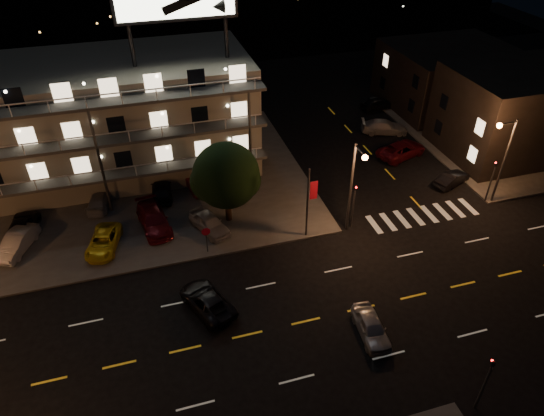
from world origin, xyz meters
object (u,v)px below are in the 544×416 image
object	(u,v)px
tree	(226,177)
lot_car_4	(209,223)
side_car_0	(452,179)
lot_car_7	(100,200)
road_car_west	(207,301)
lot_car_2	(104,242)
road_car_east	(371,327)

from	to	relation	value
tree	lot_car_4	world-z (taller)	tree
tree	side_car_0	world-z (taller)	tree
tree	lot_car_7	bearing A→B (deg)	153.92
tree	road_car_west	bearing A→B (deg)	-110.52
lot_car_2	lot_car_7	distance (m)	5.93
lot_car_7	side_car_0	xyz separation A→B (m)	(31.49, -5.49, -0.13)
lot_car_2	road_car_west	distance (m)	10.60
lot_car_7	tree	bearing A→B (deg)	165.16
side_car_0	road_car_east	bearing A→B (deg)	111.25
tree	lot_car_2	world-z (taller)	tree
lot_car_2	lot_car_4	bearing A→B (deg)	14.03
lot_car_2	road_car_east	size ratio (longest dim) A/B	1.14
side_car_0	road_car_west	xyz separation A→B (m)	(-24.62, -8.71, 0.02)
lot_car_7	side_car_0	distance (m)	31.97
tree	side_car_0	xyz separation A→B (m)	(21.19, -0.45, -3.70)
lot_car_4	road_car_west	bearing A→B (deg)	-124.60
tree	road_car_east	xyz separation A→B (m)	(6.21, -14.34, -3.67)
tree	lot_car_7	size ratio (longest dim) A/B	1.66
lot_car_7	road_car_east	bearing A→B (deg)	141.65
lot_car_7	side_car_0	size ratio (longest dim) A/B	1.10
lot_car_7	road_car_west	size ratio (longest dim) A/B	0.89
lot_car_4	road_car_east	xyz separation A→B (m)	(7.97, -13.36, -0.20)
tree	lot_car_4	bearing A→B (deg)	-150.93
road_car_east	tree	bearing A→B (deg)	117.78
tree	road_car_west	xyz separation A→B (m)	(-3.43, -9.16, -3.67)
side_car_0	road_car_east	distance (m)	20.43
lot_car_4	side_car_0	xyz separation A→B (m)	(22.95, 0.53, -0.23)
tree	lot_car_4	distance (m)	4.01
tree	lot_car_4	size ratio (longest dim) A/B	1.66
road_car_west	lot_car_2	bearing A→B (deg)	-73.57
lot_car_2	lot_car_7	xyz separation A→B (m)	(-0.25, 5.92, -0.01)
tree	lot_car_7	xyz separation A→B (m)	(-10.30, 5.04, -3.57)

